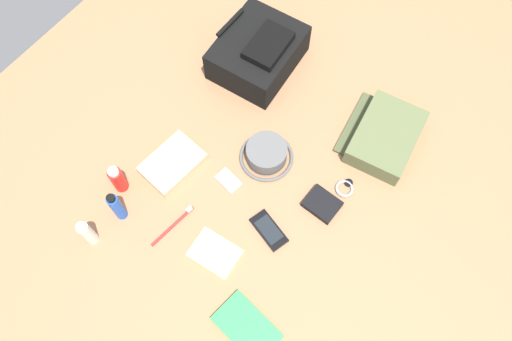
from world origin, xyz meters
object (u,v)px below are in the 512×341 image
Objects in this scene: deodorant_spray at (117,207)px; cell_phone at (269,230)px; sunscreen_spray at (118,179)px; notepad at (215,253)px; toothpaste_tube at (88,233)px; paperback_novel at (247,327)px; toiletry_pouch at (384,136)px; backpack at (258,52)px; wristwatch at (345,188)px; media_player at (229,181)px; folded_towel at (172,163)px; toothbrush at (175,224)px; wallet at (322,204)px; bucket_hat at (266,154)px.

deodorant_spray reaches higher than cell_phone.
notepad is (0.01, -0.39, -0.05)m from sunscreen_spray.
paperback_novel is at bearing -82.21° from toothpaste_tube.
toiletry_pouch is 0.91m from sunscreen_spray.
cell_phone is at bearing -140.20° from backpack.
wristwatch is (0.27, -0.12, -0.00)m from cell_phone.
toiletry_pouch is 2.39× the size of sunscreen_spray.
toiletry_pouch is at bearing -37.18° from media_player.
cell_phone is at bearing -70.75° from sunscreen_spray.
toiletry_pouch is 0.73m from folded_towel.
sunscreen_spray is at bearing 151.29° from folded_towel.
deodorant_spray is at bearing 175.41° from folded_towel.
folded_towel is at bearing 58.44° from notepad.
toothbrush is at bearing 150.23° from toiletry_pouch.
paperback_novel is 1.16× the size of toothbrush.
folded_towel is at bearing -5.84° from toothpaste_tube.
backpack reaches higher than wallet.
sunscreen_spray is at bearing 122.77° from wallet.
backpack is at bearing 21.25° from notepad.
media_player is at bearing -50.33° from sunscreen_spray.
folded_towel reaches higher than wristwatch.
toiletry_pouch is at bearing -44.19° from bucket_hat.
media_player is (-0.44, -0.21, -0.06)m from backpack.
cell_phone is at bearing 24.06° from paperback_novel.
toothpaste_tube reaches higher than sunscreen_spray.
toiletry_pouch is 0.70m from notepad.
notepad is 0.34m from folded_towel.
wallet is at bearing -26.66° from cell_phone.
backpack is 0.60m from wallet.
backpack is 0.86m from toothpaste_tube.
toiletry_pouch is 1.52× the size of folded_towel.
toothpaste_tube reaches higher than cell_phone.
media_player is at bearing 74.54° from cell_phone.
backpack reaches higher than notepad.
toothpaste_tube is (-0.86, 0.56, 0.03)m from toiletry_pouch.
toiletry_pouch is 1.63× the size of bucket_hat.
toothpaste_tube is at bearing 114.92° from notepad.
backpack is at bearing 39.80° from cell_phone.
toiletry_pouch is at bearing -4.52° from wallet.
toothbrush is 0.49m from wallet.
sunscreen_spray is 0.63m from paperback_novel.
toiletry_pouch is at bearing -42.33° from sunscreen_spray.
wristwatch is (0.56, 0.01, -0.00)m from paperback_novel.
bucket_hat is at bearing 103.31° from wristwatch.
toothbrush is at bearing 136.42° from wallet.
toiletry_pouch is 1.46× the size of paperback_novel.
sunscreen_spray is 0.85× the size of notepad.
wallet is at bearing 173.73° from toiletry_pouch.
toothpaste_tube is 0.27m from toothbrush.
cell_phone reaches higher than wristwatch.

